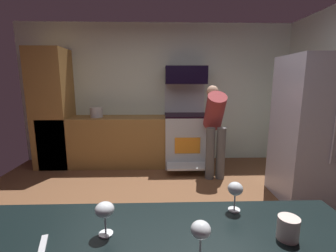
% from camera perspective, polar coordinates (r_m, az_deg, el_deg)
% --- Properties ---
extents(ground_plane, '(5.20, 4.80, 0.02)m').
position_cam_1_polar(ground_plane, '(2.73, -2.49, -23.72)').
color(ground_plane, brown).
extents(wall_back, '(5.20, 0.12, 2.60)m').
position_cam_1_polar(wall_back, '(4.60, -2.27, 7.83)').
color(wall_back, silver).
rests_on(wall_back, ground).
extents(lower_cabinet_run, '(2.40, 0.60, 0.90)m').
position_cam_1_polar(lower_cabinet_run, '(4.47, -13.88, -3.61)').
color(lower_cabinet_run, olive).
rests_on(lower_cabinet_run, ground).
extents(cabinet_column, '(0.60, 0.60, 2.10)m').
position_cam_1_polar(cabinet_column, '(4.68, -26.30, 3.71)').
color(cabinet_column, olive).
rests_on(cabinet_column, ground).
extents(oven_range, '(0.76, 0.99, 1.49)m').
position_cam_1_polar(oven_range, '(4.36, 4.29, -2.88)').
color(oven_range, silver).
rests_on(oven_range, ground).
extents(microwave, '(0.74, 0.38, 0.32)m').
position_cam_1_polar(microwave, '(4.34, 4.37, 12.28)').
color(microwave, black).
rests_on(microwave, oven_range).
extents(refrigerator, '(0.88, 0.74, 1.86)m').
position_cam_1_polar(refrigerator, '(3.55, 32.37, -0.75)').
color(refrigerator, '#ADB0C8').
rests_on(refrigerator, ground).
extents(person_cook, '(0.31, 0.59, 1.47)m').
position_cam_1_polar(person_cook, '(3.81, 11.33, 0.46)').
color(person_cook, '#595959').
rests_on(person_cook, ground).
extents(wine_glass_near, '(0.07, 0.07, 0.16)m').
position_cam_1_polar(wine_glass_near, '(0.89, 7.98, -24.29)').
color(wine_glass_near, silver).
rests_on(wine_glass_near, counter_island).
extents(wine_glass_mid, '(0.07, 0.07, 0.15)m').
position_cam_1_polar(wine_glass_mid, '(1.24, 16.09, -14.78)').
color(wine_glass_mid, silver).
rests_on(wine_glass_mid, counter_island).
extents(wine_glass_extra, '(0.08, 0.08, 0.15)m').
position_cam_1_polar(wine_glass_extra, '(1.06, -15.20, -19.39)').
color(wine_glass_extra, silver).
rests_on(wine_glass_extra, counter_island).
extents(mug_tea, '(0.09, 0.09, 0.10)m').
position_cam_1_polar(mug_tea, '(1.15, 27.25, -21.30)').
color(mug_tea, beige).
rests_on(mug_tea, counter_island).
extents(stock_pot, '(0.22, 0.22, 0.18)m').
position_cam_1_polar(stock_pot, '(4.42, -17.06, 3.20)').
color(stock_pot, '#B8B6B8').
rests_on(stock_pot, lower_cabinet_run).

